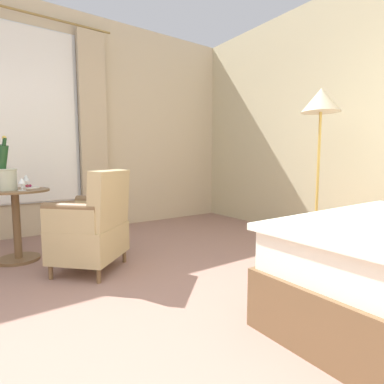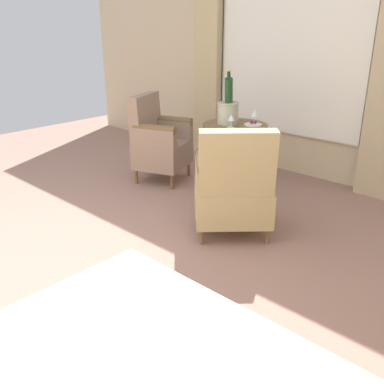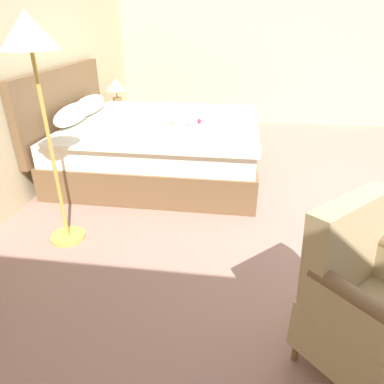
{
  "view_description": "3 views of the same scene",
  "coord_description": "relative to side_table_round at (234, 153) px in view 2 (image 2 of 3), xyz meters",
  "views": [
    {
      "loc": [
        1.1,
        -0.22,
        0.98
      ],
      "look_at": [
        -0.76,
        1.1,
        0.74
      ],
      "focal_mm": 28.0,
      "sensor_mm": 36.0,
      "label": 1
    },
    {
      "loc": [
        0.98,
        2.45,
        1.61
      ],
      "look_at": [
        -0.48,
        1.1,
        0.81
      ],
      "focal_mm": 40.0,
      "sensor_mm": 36.0,
      "label": 2
    },
    {
      "loc": [
        -2.89,
        1.25,
        1.64
      ],
      "look_at": [
        -0.74,
        1.55,
        0.55
      ],
      "focal_mm": 32.0,
      "sensor_mm": 36.0,
      "label": 3
    }
  ],
  "objects": [
    {
      "name": "ground_plane",
      "position": [
        2.23,
        -0.04,
        -0.42
      ],
      "size": [
        8.08,
        8.08,
        0.0
      ],
      "primitive_type": "plane",
      "color": "#9B7366"
    },
    {
      "name": "wall_window_side",
      "position": [
        -1.05,
        -0.04,
        1.06
      ],
      "size": [
        0.27,
        6.7,
        2.97
      ],
      "color": "beige",
      "rests_on": "ground"
    },
    {
      "name": "side_table_round",
      "position": [
        0.0,
        0.0,
        0.0
      ],
      "size": [
        0.61,
        0.61,
        0.7
      ],
      "color": "brown",
      "rests_on": "ground"
    },
    {
      "name": "champagne_bucket",
      "position": [
        0.02,
        -0.07,
        0.43
      ],
      "size": [
        0.21,
        0.21,
        0.51
      ],
      "color": "#ADB4A0",
      "rests_on": "side_table_round"
    },
    {
      "name": "wine_glass_near_bucket",
      "position": [
        0.13,
        0.05,
        0.37
      ],
      "size": [
        0.08,
        0.08,
        0.12
      ],
      "color": "white",
      "rests_on": "side_table_round"
    },
    {
      "name": "wine_glass_near_edge",
      "position": [
        -0.14,
        0.12,
        0.38
      ],
      "size": [
        0.07,
        0.07,
        0.14
      ],
      "color": "white",
      "rests_on": "side_table_round"
    },
    {
      "name": "snack_plate",
      "position": [
        -0.09,
        0.14,
        0.29
      ],
      "size": [
        0.17,
        0.17,
        0.04
      ],
      "color": "white",
      "rests_on": "side_table_round"
    },
    {
      "name": "armchair_by_window",
      "position": [
        0.7,
        0.53,
        -0.02
      ],
      "size": [
        0.79,
        0.79,
        0.9
      ],
      "color": "brown",
      "rests_on": "ground"
    },
    {
      "name": "armchair_facing_bed",
      "position": [
        0.21,
        -0.84,
        0.01
      ],
      "size": [
        0.67,
        0.66,
        0.91
      ],
      "color": "brown",
      "rests_on": "ground"
    }
  ]
}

